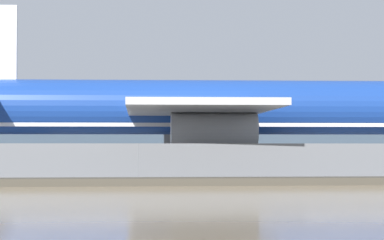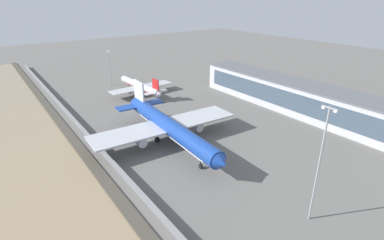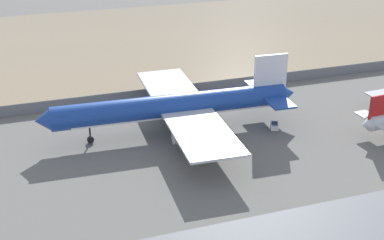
# 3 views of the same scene
# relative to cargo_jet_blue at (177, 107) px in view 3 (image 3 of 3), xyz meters

# --- Properties ---
(ground_plane) EXTENTS (500.00, 500.00, 0.00)m
(ground_plane) POSITION_rel_cargo_jet_blue_xyz_m (-7.32, -4.49, -6.05)
(ground_plane) COLOR #66635E
(waterfront_lagoon) EXTENTS (320.00, 98.00, 0.01)m
(waterfront_lagoon) POSITION_rel_cargo_jet_blue_xyz_m (-7.32, -75.49, -6.04)
(waterfront_lagoon) COLOR #937F60
(waterfront_lagoon) RESTS_ON ground
(shoreline_seawall) EXTENTS (320.00, 3.00, 0.50)m
(shoreline_seawall) POSITION_rel_cargo_jet_blue_xyz_m (-7.32, -24.99, -5.80)
(shoreline_seawall) COLOR #474238
(shoreline_seawall) RESTS_ON ground
(perimeter_fence) EXTENTS (280.00, 0.10, 2.79)m
(perimeter_fence) POSITION_rel_cargo_jet_blue_xyz_m (-7.32, -20.49, -4.66)
(perimeter_fence) COLOR slate
(perimeter_fence) RESTS_ON ground
(cargo_jet_blue) EXTENTS (57.22, 49.33, 15.85)m
(cargo_jet_blue) POSITION_rel_cargo_jet_blue_xyz_m (0.00, 0.00, 0.00)
(cargo_jet_blue) COLOR #193D93
(cargo_jet_blue) RESTS_ON ground
(baggage_tug) EXTENTS (2.71, 3.57, 1.80)m
(baggage_tug) POSITION_rel_cargo_jet_blue_xyz_m (-20.87, 5.53, -5.24)
(baggage_tug) COLOR white
(baggage_tug) RESTS_ON ground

